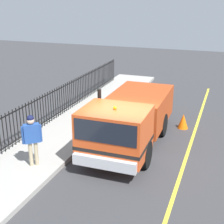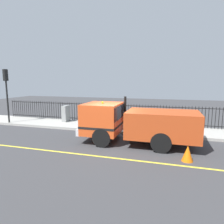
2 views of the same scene
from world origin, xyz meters
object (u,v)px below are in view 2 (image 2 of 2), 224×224
at_px(utility_cabinet, 66,114).
at_px(work_truck, 131,121).
at_px(worker_standing, 98,111).
at_px(traffic_cone, 188,153).
at_px(traffic_light_near, 6,85).

bearing_deg(utility_cabinet, work_truck, -120.43).
height_order(work_truck, worker_standing, work_truck).
distance_m(worker_standing, traffic_cone, 7.00).
xyz_separation_m(work_truck, worker_standing, (2.48, 2.79, 0.07)).
bearing_deg(utility_cabinet, traffic_cone, -121.03).
distance_m(work_truck, utility_cabinet, 6.80).
bearing_deg(traffic_light_near, worker_standing, 97.40).
relative_size(traffic_light_near, traffic_cone, 5.96).
relative_size(worker_standing, traffic_light_near, 0.46).
xyz_separation_m(utility_cabinet, traffic_cone, (-5.16, -8.58, -0.45)).
bearing_deg(traffic_light_near, utility_cabinet, 114.25).
distance_m(utility_cabinet, traffic_cone, 10.02).
height_order(worker_standing, utility_cabinet, worker_standing).
xyz_separation_m(traffic_light_near, traffic_cone, (-3.54, -12.54, -2.67)).
height_order(work_truck, utility_cabinet, work_truck).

